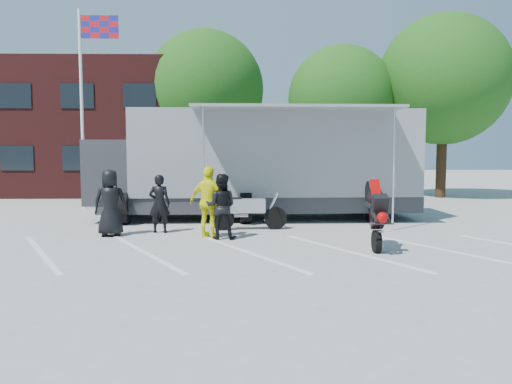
{
  "coord_description": "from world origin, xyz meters",
  "views": [
    {
      "loc": [
        0.19,
        -10.51,
        2.37
      ],
      "look_at": [
        0.42,
        2.35,
        1.3
      ],
      "focal_mm": 35.0,
      "sensor_mm": 36.0,
      "label": 1
    }
  ],
  "objects_px": {
    "spectator_hivis": "(209,202)",
    "flagpole": "(87,84)",
    "parked_motorcycle": "(249,230)",
    "spectator_leather_a": "(110,203)",
    "tree_mid": "(342,100)",
    "tree_right": "(444,80)",
    "spectator_leather_c": "(221,206)",
    "transporter_truck": "(260,218)",
    "stunt_bike_rider": "(371,248)",
    "tree_left": "(205,89)",
    "spectator_leather_b": "(159,204)"
  },
  "relations": [
    {
      "from": "spectator_leather_a",
      "to": "tree_right",
      "type": "bearing_deg",
      "value": -146.81
    },
    {
      "from": "tree_left",
      "to": "parked_motorcycle",
      "type": "bearing_deg",
      "value": -79.07
    },
    {
      "from": "tree_right",
      "to": "spectator_leather_b",
      "type": "height_order",
      "value": "tree_right"
    },
    {
      "from": "spectator_leather_b",
      "to": "spectator_leather_a",
      "type": "bearing_deg",
      "value": 26.96
    },
    {
      "from": "tree_right",
      "to": "spectator_hivis",
      "type": "height_order",
      "value": "tree_right"
    },
    {
      "from": "spectator_leather_b",
      "to": "parked_motorcycle",
      "type": "bearing_deg",
      "value": -165.06
    },
    {
      "from": "spectator_hivis",
      "to": "flagpole",
      "type": "bearing_deg",
      "value": -29.49
    },
    {
      "from": "spectator_leather_c",
      "to": "flagpole",
      "type": "bearing_deg",
      "value": -44.83
    },
    {
      "from": "transporter_truck",
      "to": "spectator_hivis",
      "type": "relative_size",
      "value": 5.99
    },
    {
      "from": "tree_mid",
      "to": "tree_right",
      "type": "relative_size",
      "value": 0.84
    },
    {
      "from": "tree_left",
      "to": "spectator_leather_b",
      "type": "relative_size",
      "value": 5.11
    },
    {
      "from": "spectator_leather_b",
      "to": "spectator_hivis",
      "type": "height_order",
      "value": "spectator_hivis"
    },
    {
      "from": "parked_motorcycle",
      "to": "tree_right",
      "type": "bearing_deg",
      "value": -49.3
    },
    {
      "from": "transporter_truck",
      "to": "stunt_bike_rider",
      "type": "distance_m",
      "value": 5.88
    },
    {
      "from": "parked_motorcycle",
      "to": "stunt_bike_rider",
      "type": "bearing_deg",
      "value": -139.23
    },
    {
      "from": "spectator_leather_a",
      "to": "spectator_hivis",
      "type": "height_order",
      "value": "spectator_hivis"
    },
    {
      "from": "transporter_truck",
      "to": "tree_right",
      "type": "bearing_deg",
      "value": 37.73
    },
    {
      "from": "stunt_bike_rider",
      "to": "spectator_leather_c",
      "type": "distance_m",
      "value": 4.05
    },
    {
      "from": "tree_right",
      "to": "transporter_truck",
      "type": "relative_size",
      "value": 0.78
    },
    {
      "from": "spectator_hivis",
      "to": "spectator_leather_c",
      "type": "bearing_deg",
      "value": 171.88
    },
    {
      "from": "tree_right",
      "to": "stunt_bike_rider",
      "type": "height_order",
      "value": "tree_right"
    },
    {
      "from": "parked_motorcycle",
      "to": "spectator_leather_c",
      "type": "relative_size",
      "value": 1.32
    },
    {
      "from": "tree_left",
      "to": "parked_motorcycle",
      "type": "height_order",
      "value": "tree_left"
    },
    {
      "from": "tree_right",
      "to": "tree_mid",
      "type": "bearing_deg",
      "value": 174.29
    },
    {
      "from": "parked_motorcycle",
      "to": "stunt_bike_rider",
      "type": "height_order",
      "value": "stunt_bike_rider"
    },
    {
      "from": "spectator_leather_a",
      "to": "spectator_leather_c",
      "type": "distance_m",
      "value": 3.13
    },
    {
      "from": "tree_mid",
      "to": "transporter_truck",
      "type": "xyz_separation_m",
      "value": [
        -4.36,
        -8.22,
        -4.94
      ]
    },
    {
      "from": "spectator_leather_c",
      "to": "spectator_hivis",
      "type": "distance_m",
      "value": 0.39
    },
    {
      "from": "flagpole",
      "to": "parked_motorcycle",
      "type": "bearing_deg",
      "value": -41.17
    },
    {
      "from": "flagpole",
      "to": "spectator_hivis",
      "type": "distance_m",
      "value": 9.75
    },
    {
      "from": "tree_left",
      "to": "transporter_truck",
      "type": "height_order",
      "value": "tree_left"
    },
    {
      "from": "flagpole",
      "to": "spectator_leather_a",
      "type": "xyz_separation_m",
      "value": [
        2.64,
        -6.71,
        -4.13
      ]
    },
    {
      "from": "parked_motorcycle",
      "to": "spectator_leather_a",
      "type": "xyz_separation_m",
      "value": [
        -3.86,
        -1.03,
        0.93
      ]
    },
    {
      "from": "tree_mid",
      "to": "spectator_hivis",
      "type": "distance_m",
      "value": 13.94
    },
    {
      "from": "flagpole",
      "to": "transporter_truck",
      "type": "xyz_separation_m",
      "value": [
        6.88,
        -3.22,
        -5.05
      ]
    },
    {
      "from": "tree_left",
      "to": "transporter_truck",
      "type": "xyz_separation_m",
      "value": [
        2.64,
        -9.22,
        -5.57
      ]
    },
    {
      "from": "parked_motorcycle",
      "to": "transporter_truck",
      "type": "bearing_deg",
      "value": -14.41
    },
    {
      "from": "spectator_leather_b",
      "to": "spectator_hivis",
      "type": "relative_size",
      "value": 0.86
    },
    {
      "from": "transporter_truck",
      "to": "spectator_leather_b",
      "type": "bearing_deg",
      "value": -136.97
    },
    {
      "from": "flagpole",
      "to": "tree_right",
      "type": "relative_size",
      "value": 0.88
    },
    {
      "from": "flagpole",
      "to": "spectator_leather_a",
      "type": "relative_size",
      "value": 4.31
    },
    {
      "from": "spectator_leather_a",
      "to": "spectator_leather_b",
      "type": "xyz_separation_m",
      "value": [
        1.26,
        0.53,
        -0.08
      ]
    },
    {
      "from": "tree_left",
      "to": "spectator_leather_b",
      "type": "height_order",
      "value": "tree_left"
    },
    {
      "from": "spectator_hivis",
      "to": "spectator_leather_b",
      "type": "bearing_deg",
      "value": -6.31
    },
    {
      "from": "flagpole",
      "to": "stunt_bike_rider",
      "type": "height_order",
      "value": "flagpole"
    },
    {
      "from": "tree_mid",
      "to": "transporter_truck",
      "type": "height_order",
      "value": "tree_mid"
    },
    {
      "from": "tree_left",
      "to": "stunt_bike_rider",
      "type": "relative_size",
      "value": 4.72
    },
    {
      "from": "transporter_truck",
      "to": "spectator_hivis",
      "type": "bearing_deg",
      "value": -113.09
    },
    {
      "from": "tree_mid",
      "to": "spectator_leather_a",
      "type": "distance_m",
      "value": 15.08
    },
    {
      "from": "flagpole",
      "to": "spectator_hivis",
      "type": "xyz_separation_m",
      "value": [
        5.4,
        -7.02,
        -4.08
      ]
    }
  ]
}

